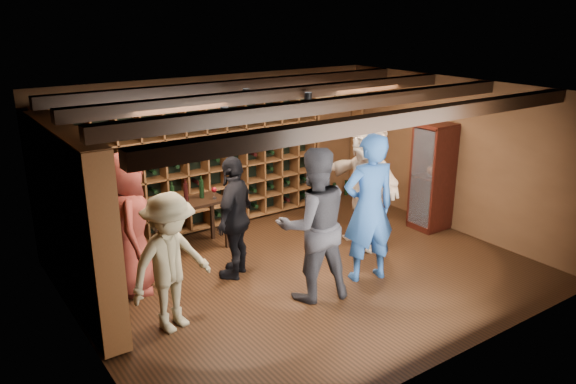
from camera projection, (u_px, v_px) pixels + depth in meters
ground at (306, 272)px, 7.85m from camera, size 6.00×6.00×0.00m
room_shell at (306, 99)px, 7.14m from camera, size 6.00×6.00×6.00m
wine_rack_back at (195, 163)px, 9.03m from camera, size 4.65×0.30×2.20m
wine_rack_left at (73, 220)px, 6.60m from camera, size 0.30×2.65×2.20m
crate_shelf at (337, 118)px, 10.48m from camera, size 1.20×0.32×2.07m
display_cabinet at (432, 179)px, 9.21m from camera, size 0.55×0.50×1.75m
man_blue_shirt at (369, 208)px, 7.40m from camera, size 0.84×0.66×2.02m
man_grey_suit at (313, 225)px, 6.92m from camera, size 1.11×0.96×1.96m
guest_red_floral at (128, 224)px, 7.07m from camera, size 0.83×1.04×1.87m
guest_woman_black at (235, 217)px, 7.54m from camera, size 1.04×0.94×1.70m
guest_khaki at (171, 263)px, 6.26m from camera, size 1.17×0.86×1.63m
guest_beige at (367, 184)px, 8.51m from camera, size 0.80×1.89×1.98m
tasting_table at (191, 207)px, 8.35m from camera, size 1.08×0.58×1.07m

